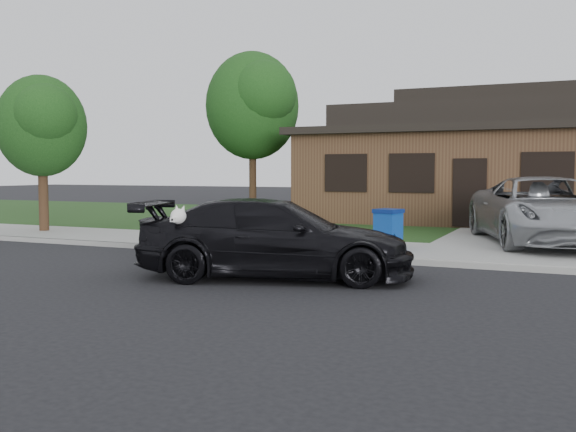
% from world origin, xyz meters
% --- Properties ---
extents(ground, '(120.00, 120.00, 0.00)m').
position_xyz_m(ground, '(0.00, 0.00, 0.00)').
color(ground, black).
rests_on(ground, ground).
extents(sidewalk, '(60.00, 3.00, 0.12)m').
position_xyz_m(sidewalk, '(0.00, 5.00, 0.06)').
color(sidewalk, gray).
rests_on(sidewalk, ground).
extents(curb, '(60.00, 0.12, 0.12)m').
position_xyz_m(curb, '(0.00, 3.50, 0.06)').
color(curb, gray).
rests_on(curb, ground).
extents(lawn, '(60.00, 13.00, 0.13)m').
position_xyz_m(lawn, '(0.00, 13.00, 0.07)').
color(lawn, '#193814').
rests_on(lawn, ground).
extents(driveway, '(4.50, 13.00, 0.14)m').
position_xyz_m(driveway, '(6.00, 10.00, 0.07)').
color(driveway, gray).
rests_on(driveway, ground).
extents(sedan, '(5.19, 3.25, 1.40)m').
position_xyz_m(sedan, '(2.11, 0.94, 0.70)').
color(sedan, black).
rests_on(sedan, ground).
extents(minivan, '(4.37, 6.37, 1.62)m').
position_xyz_m(minivan, '(6.28, 7.38, 0.95)').
color(minivan, '#A0A3A7').
rests_on(minivan, driveway).
extents(recycling_bin, '(0.67, 0.67, 0.90)m').
position_xyz_m(recycling_bin, '(3.05, 5.05, 0.58)').
color(recycling_bin, navy).
rests_on(recycling_bin, sidewalk).
extents(house, '(12.60, 8.60, 4.65)m').
position_xyz_m(house, '(4.00, 15.00, 2.13)').
color(house, '#422B1C').
rests_on(house, ground).
extents(tree_0, '(3.78, 3.60, 6.34)m').
position_xyz_m(tree_0, '(-4.34, 12.88, 4.48)').
color(tree_0, '#332114').
rests_on(tree_0, ground).
extents(tree_2, '(2.73, 2.60, 4.59)m').
position_xyz_m(tree_2, '(-7.38, 5.11, 3.27)').
color(tree_2, '#332114').
rests_on(tree_2, ground).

